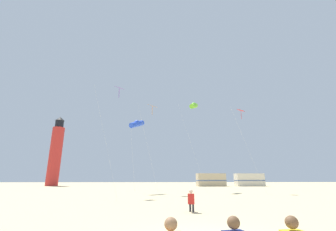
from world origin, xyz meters
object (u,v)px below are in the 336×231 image
Objects in this scene: lighthouse_distant at (56,152)px; rv_van_cream at (249,180)px; kite_tube_blue at (137,124)px; kite_diamond_violet at (118,92)px; kite_diamond_scarlet at (241,114)px; rv_van_tan at (211,180)px; kite_tube_lime at (194,106)px; kite_diamond_orange at (152,109)px; kite_flyer_standing at (191,200)px.

rv_van_cream is at bearing -4.88° from lighthouse_distant.
kite_diamond_violet is at bearing -107.08° from kite_tube_blue.
kite_diamond_violet reaches higher than kite_tube_blue.
kite_diamond_scarlet is at bearing -114.62° from rv_van_cream.
lighthouse_distant is 2.57× the size of rv_van_cream.
lighthouse_distant is 37.77m from rv_van_tan.
rv_van_cream is (8.93, 0.24, 0.00)m from rv_van_tan.
kite_tube_lime reaches higher than rv_van_tan.
kite_diamond_violet is at bearing -133.64° from rv_van_cream.
rv_van_tan and rv_van_cream have the same top height.
rv_van_tan is at bearing 60.03° from kite_diamond_violet.
kite_tube_blue is 28.67m from rv_van_tan.
kite_diamond_violet reaches higher than kite_diamond_scarlet.
kite_diamond_orange is at bearing -132.84° from rv_van_cream.
kite_diamond_orange is at bearing -44.80° from kite_tube_blue.
kite_diamond_orange reaches higher than kite_flyer_standing.
kite_diamond_orange is 29.76m from rv_van_tan.
kite_flyer_standing is 44.49m from rv_van_cream.
kite_tube_lime is at bearing 150.39° from kite_diamond_scarlet.
rv_van_cream is at bearing 48.68° from kite_diamond_violet.
rv_van_tan is (6.85, 20.68, -10.79)m from kite_tube_lime.
lighthouse_distant is at bearing 128.69° from kite_tube_blue.
kite_diamond_orange is 0.64× the size of lighthouse_distant.
lighthouse_distant reaches higher than rv_van_cream.
kite_flyer_standing is 17.50m from kite_diamond_orange.
rv_van_tan is at bearing 57.38° from kite_tube_blue.
rv_van_cream is (19.30, 40.08, 0.78)m from kite_flyer_standing.
rv_van_tan is (10.37, 39.84, 0.78)m from kite_flyer_standing.
kite_diamond_scarlet is 25.55m from rv_van_tan.
kite_tube_blue is 1.42× the size of rv_van_tan.
kite_diamond_violet is 39.89m from rv_van_cream.
lighthouse_distant reaches higher than kite_diamond_scarlet.
kite_flyer_standing is at bearing -58.83° from lighthouse_distant.
kite_tube_lime reaches higher than rv_van_cream.
kite_diamond_orange reaches higher than rv_van_tan.
kite_diamond_scarlet is 27.61m from rv_van_cream.
kite_diamond_orange is at bearing -122.04° from rv_van_tan.
kite_tube_blue is (-4.58, 16.48, 8.05)m from kite_flyer_standing.
kite_diamond_violet is at bearing -162.79° from kite_diamond_scarlet.
rv_van_cream is (25.56, 29.08, -9.59)m from kite_diamond_violet.
kite_flyer_standing is 0.18× the size of rv_van_tan.
kite_diamond_violet is (-9.78, -8.16, -1.20)m from kite_tube_lime.
rv_van_cream is at bearing 52.97° from kite_tube_lime.
kite_diamond_scarlet reaches higher than kite_flyer_standing.
kite_flyer_standing is at bearing -118.03° from rv_van_cream.
rv_van_cream is (15.78, 20.92, -10.79)m from kite_tube_lime.
lighthouse_distant is at bearing 140.49° from kite_tube_lime.
rv_van_tan is at bearing 179.23° from rv_van_cream.
kite_flyer_standing is 16.36m from kite_diamond_violet.
kite_tube_blue is at bearing -127.62° from rv_van_tan.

